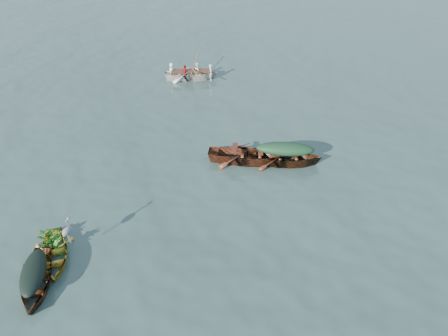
# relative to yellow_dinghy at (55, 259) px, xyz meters

# --- Properties ---
(ground) EXTENTS (140.00, 140.00, 0.00)m
(ground) POSITION_rel_yellow_dinghy_xyz_m (2.61, 2.28, 0.00)
(ground) COLOR #364C46
(ground) RESTS_ON ground
(yellow_dinghy) EXTENTS (2.80, 2.91, 0.74)m
(yellow_dinghy) POSITION_rel_yellow_dinghy_xyz_m (0.00, 0.00, 0.00)
(yellow_dinghy) COLOR yellow
(yellow_dinghy) RESTS_ON ground
(dark_covered_boat) EXTENTS (2.89, 3.44, 0.80)m
(dark_covered_boat) POSITION_rel_yellow_dinghy_xyz_m (0.27, -1.02, 0.00)
(dark_covered_boat) COLOR #553213
(dark_covered_boat) RESTS_ON ground
(green_tarp_boat) EXTENTS (4.43, 2.67, 0.98)m
(green_tarp_boat) POSITION_rel_yellow_dinghy_xyz_m (4.87, 7.95, 0.00)
(green_tarp_boat) COLOR #42250F
(green_tarp_boat) RESTS_ON ground
(open_wooden_boat) EXTENTS (4.68, 2.64, 1.05)m
(open_wooden_boat) POSITION_rel_yellow_dinghy_xyz_m (3.46, 7.44, 0.00)
(open_wooden_boat) COLOR brown
(open_wooden_boat) RESTS_ON ground
(rowed_boat) EXTENTS (4.27, 2.98, 0.98)m
(rowed_boat) POSITION_rel_yellow_dinghy_xyz_m (-2.54, 13.87, 0.00)
(rowed_boat) COLOR white
(rowed_boat) RESTS_ON ground
(dark_tarp_cover) EXTENTS (1.59, 1.89, 0.40)m
(dark_tarp_cover) POSITION_rel_yellow_dinghy_xyz_m (0.27, -1.02, 0.60)
(dark_tarp_cover) COLOR black
(dark_tarp_cover) RESTS_ON dark_covered_boat
(green_tarp_cover) EXTENTS (2.43, 1.47, 0.52)m
(green_tarp_cover) POSITION_rel_yellow_dinghy_xyz_m (4.87, 7.95, 0.75)
(green_tarp_cover) COLOR #173821
(green_tarp_cover) RESTS_ON green_tarp_boat
(thwart_benches) EXTENTS (2.38, 1.45, 0.04)m
(thwart_benches) POSITION_rel_yellow_dinghy_xyz_m (3.46, 7.44, 0.54)
(thwart_benches) COLOR #481810
(thwart_benches) RESTS_ON open_wooden_boat
(heron) EXTENTS (0.48, 0.48, 0.92)m
(heron) POSITION_rel_yellow_dinghy_xyz_m (0.37, 0.41, 0.83)
(heron) COLOR gray
(heron) RESTS_ON yellow_dinghy
(dinghy_weeds) EXTENTS (1.12, 1.14, 0.60)m
(dinghy_weeds) POSITION_rel_yellow_dinghy_xyz_m (-0.35, 0.42, 0.67)
(dinghy_weeds) COLOR #296F1D
(dinghy_weeds) RESTS_ON yellow_dinghy
(rowers) EXTENTS (3.10, 2.31, 0.76)m
(rowers) POSITION_rel_yellow_dinghy_xyz_m (-2.54, 13.87, 0.87)
(rowers) COLOR silver
(rowers) RESTS_ON rowed_boat
(oars) EXTENTS (1.70, 2.59, 0.06)m
(oars) POSITION_rel_yellow_dinghy_xyz_m (-2.54, 13.87, 0.52)
(oars) COLOR brown
(oars) RESTS_ON rowed_boat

